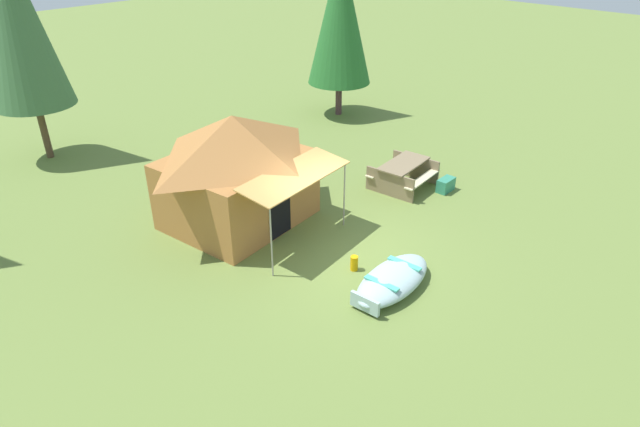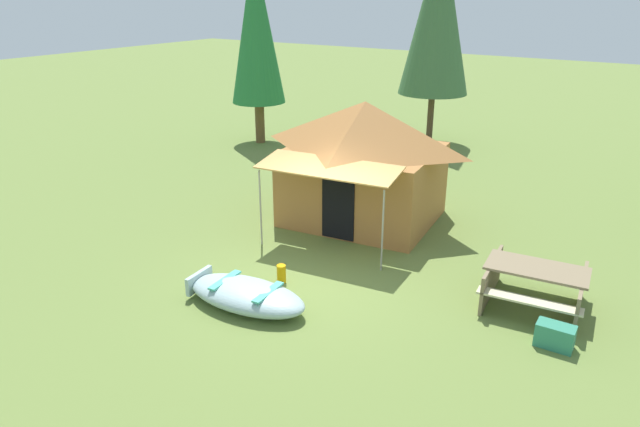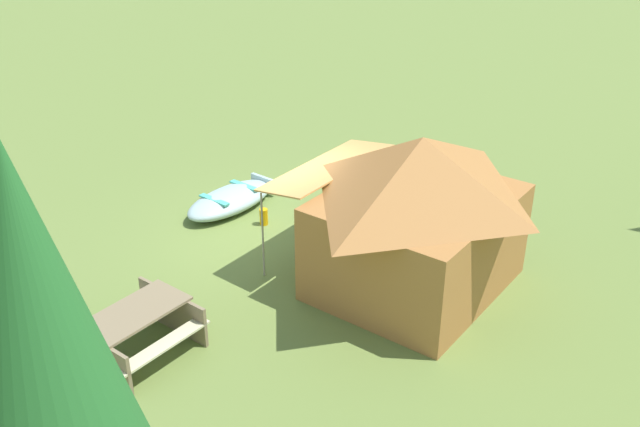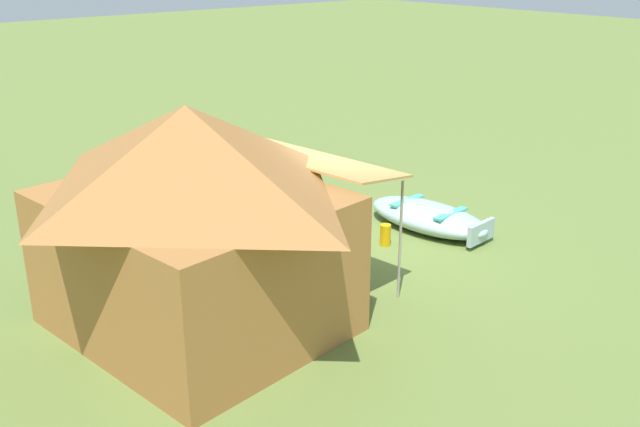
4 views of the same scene
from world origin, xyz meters
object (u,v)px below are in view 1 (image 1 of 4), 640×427
Objects in this scene: pine_tree_back_left at (340,16)px; pine_tree_far_center at (14,15)px; picnic_table at (403,172)px; cooler_box at (446,185)px; fuel_can at (354,263)px; beached_rowboat at (392,280)px; canvas_cabin_tent at (236,168)px.

pine_tree_far_center is (-9.65, 4.05, 0.75)m from pine_tree_back_left.
picnic_table is 1.27m from cooler_box.
picnic_table is 4.55m from fuel_can.
pine_tree_far_center is (-1.90, 12.43, 4.21)m from beached_rowboat.
pine_tree_far_center is (-1.89, 11.38, 4.26)m from fuel_can.
canvas_cabin_tent is at bearing 149.38° from cooler_box.
pine_tree_back_left reaches higher than picnic_table.
fuel_can is at bearing 90.77° from beached_rowboat.
pine_tree_back_left is at bearing 43.37° from fuel_can.
fuel_can is (-4.82, -0.62, -0.02)m from cooler_box.
beached_rowboat is at bearing -89.23° from fuel_can.
picnic_table is 0.30× the size of pine_tree_back_left.
beached_rowboat is at bearing -146.72° from picnic_table.
picnic_table is at bearing -122.24° from pine_tree_back_left.
fuel_can is (0.30, -3.65, -1.30)m from canvas_cabin_tent.
picnic_table is at bearing -23.32° from canvas_cabin_tent.
cooler_box is at bearing -30.62° from canvas_cabin_tent.
fuel_can is (-4.21, -1.71, -0.29)m from picnic_table.
fuel_can is 0.05× the size of pine_tree_far_center.
canvas_cabin_tent is 2.35× the size of picnic_table.
pine_tree_far_center reaches higher than canvas_cabin_tent.
picnic_table is 12.10m from pine_tree_far_center.
beached_rowboat is 0.33× the size of pine_tree_far_center.
pine_tree_back_left is at bearing 66.32° from cooler_box.
picnic_table is 3.19× the size of cooler_box.
fuel_can is at bearing -157.96° from picnic_table.
cooler_box is (5.11, -3.03, -1.28)m from canvas_cabin_tent.
pine_tree_back_left is at bearing -22.74° from pine_tree_far_center.
canvas_cabin_tent is (-0.31, 4.70, 1.24)m from beached_rowboat.
canvas_cabin_tent is 3.88m from fuel_can.
pine_tree_back_left is at bearing 57.76° from picnic_table.
cooler_box is at bearing -113.68° from pine_tree_back_left.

